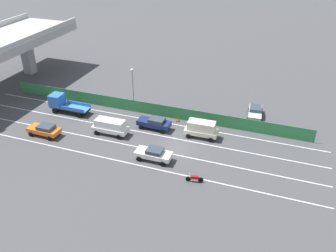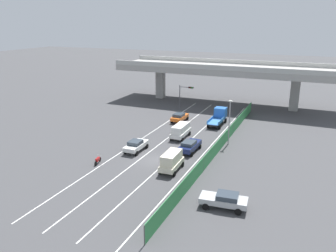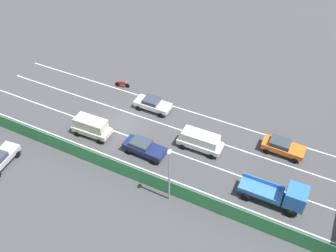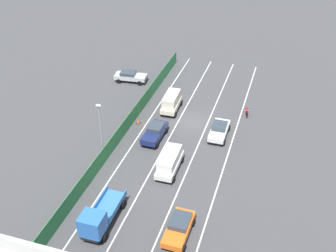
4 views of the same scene
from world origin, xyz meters
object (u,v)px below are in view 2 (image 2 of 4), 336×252
(motorcycle, at_px, (98,160))
(parked_wagon_silver, at_px, (224,200))
(street_lamp, at_px, (230,118))
(traffic_light, at_px, (184,93))
(car_sedan_navy, at_px, (190,146))
(car_hatchback_white, at_px, (136,145))
(car_van_white, at_px, (181,130))
(car_van_cream, at_px, (172,160))
(traffic_cone, at_px, (205,159))
(car_taxi_orange, at_px, (179,117))
(flatbed_truck_blue, at_px, (219,116))

(motorcycle, relative_size, parked_wagon_silver, 0.41)
(motorcycle, relative_size, street_lamp, 0.30)
(motorcycle, relative_size, traffic_light, 0.40)
(motorcycle, bearing_deg, car_sedan_navy, 42.32)
(car_hatchback_white, bearing_deg, traffic_light, 94.90)
(car_van_white, bearing_deg, car_van_cream, -73.77)
(traffic_light, xyz_separation_m, traffic_cone, (11.86, -23.76, -3.11))
(car_van_cream, distance_m, street_lamp, 12.47)
(car_taxi_orange, bearing_deg, traffic_cone, -58.03)
(flatbed_truck_blue, xyz_separation_m, motorcycle, (-9.22, -22.89, -0.87))
(car_hatchback_white, height_order, car_van_cream, car_van_cream)
(car_van_white, bearing_deg, traffic_light, 108.86)
(car_taxi_orange, relative_size, street_lamp, 0.67)
(car_van_cream, relative_size, traffic_cone, 6.29)
(car_van_white, distance_m, street_lamp, 7.90)
(car_van_cream, distance_m, motorcycle, 9.41)
(car_sedan_navy, relative_size, traffic_light, 0.95)
(car_van_cream, distance_m, traffic_cone, 5.15)
(car_hatchback_white, height_order, traffic_light, traffic_light)
(car_hatchback_white, xyz_separation_m, car_van_cream, (6.89, -3.89, 0.41))
(car_hatchback_white, bearing_deg, parked_wagon_silver, -33.36)
(car_taxi_orange, height_order, car_van_white, car_van_white)
(flatbed_truck_blue, bearing_deg, car_taxi_orange, -166.25)
(motorcycle, distance_m, street_lamp, 19.08)
(car_taxi_orange, height_order, motorcycle, car_taxi_orange)
(parked_wagon_silver, relative_size, traffic_cone, 6.69)
(car_taxi_orange, bearing_deg, car_hatchback_white, -90.89)
(car_sedan_navy, xyz_separation_m, street_lamp, (4.09, 4.96, 3.10))
(car_van_white, relative_size, car_van_cream, 1.10)
(car_van_cream, height_order, traffic_light, traffic_light)
(car_hatchback_white, bearing_deg, traffic_cone, 1.49)
(parked_wagon_silver, bearing_deg, flatbed_truck_blue, 106.30)
(parked_wagon_silver, height_order, traffic_cone, parked_wagon_silver)
(car_taxi_orange, bearing_deg, car_sedan_navy, -63.00)
(car_taxi_orange, bearing_deg, street_lamp, -36.74)
(car_van_white, xyz_separation_m, motorcycle, (-5.86, -13.30, -0.72))
(car_taxi_orange, distance_m, flatbed_truck_blue, 6.88)
(flatbed_truck_blue, distance_m, traffic_light, 11.46)
(car_van_cream, bearing_deg, car_hatchback_white, 150.57)
(car_van_white, height_order, traffic_cone, car_van_white)
(car_sedan_navy, bearing_deg, parked_wagon_silver, -57.26)
(car_van_cream, relative_size, car_sedan_navy, 0.95)
(car_taxi_orange, xyz_separation_m, traffic_light, (-2.30, 8.45, 2.56))
(car_taxi_orange, xyz_separation_m, car_van_white, (3.30, -7.96, 0.31))
(flatbed_truck_blue, relative_size, street_lamp, 0.92)
(flatbed_truck_blue, height_order, street_lamp, street_lamp)
(parked_wagon_silver, relative_size, traffic_light, 0.96)
(flatbed_truck_blue, height_order, parked_wagon_silver, flatbed_truck_blue)
(car_van_white, bearing_deg, motorcycle, -113.79)
(car_hatchback_white, xyz_separation_m, car_van_white, (3.55, 7.61, 0.32))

